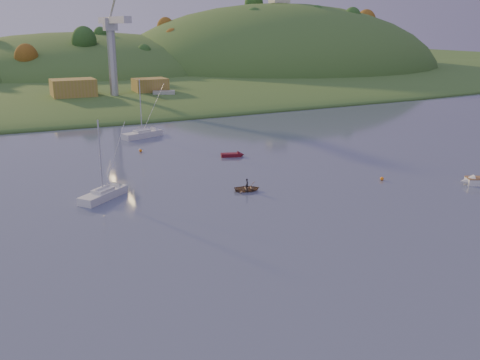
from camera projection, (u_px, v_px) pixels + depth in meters
name	position (u px, v px, depth m)	size (l,w,h in m)	color
far_shore	(52.00, 73.00, 236.61)	(620.00, 220.00, 1.50)	#395221
shore_slope	(78.00, 89.00, 180.50)	(640.00, 150.00, 7.00)	#395221
hill_center	(84.00, 76.00, 223.55)	(140.00, 120.00, 36.00)	#395221
hill_right	(278.00, 72.00, 246.33)	(150.00, 130.00, 60.00)	#395221
hillside_trees	(69.00, 83.00, 197.77)	(280.00, 50.00, 32.00)	#1A481A
wharf	(124.00, 100.00, 145.15)	(42.00, 16.00, 2.40)	slate
shed_west	(73.00, 88.00, 139.54)	(11.00, 8.00, 4.80)	olive
shed_east	(150.00, 86.00, 149.34)	(9.00, 7.00, 4.00)	olive
dock_crane	(112.00, 39.00, 136.31)	(3.20, 28.00, 20.30)	#B7B7BC
sailboat_near	(103.00, 194.00, 66.18)	(6.90, 6.13, 9.90)	silver
sailboat_far	(142.00, 134.00, 102.34)	(8.27, 4.93, 11.00)	silver
canoe	(247.00, 188.00, 69.43)	(2.37, 3.32, 0.69)	#856649
paddler	(247.00, 186.00, 69.33)	(0.52, 0.34, 1.42)	black
red_tender	(236.00, 155.00, 87.63)	(4.06, 2.47, 1.31)	#580C16
work_vessel	(164.00, 99.00, 145.88)	(14.64, 9.30, 3.54)	slate
buoy_1	(382.00, 179.00, 74.15)	(0.50, 0.50, 0.50)	orange
buoy_3	(141.00, 151.00, 90.69)	(0.50, 0.50, 0.50)	orange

